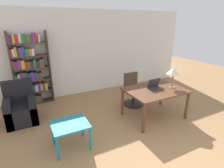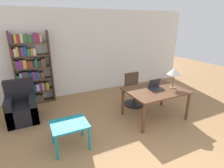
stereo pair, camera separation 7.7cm
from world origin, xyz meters
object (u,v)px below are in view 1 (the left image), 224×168
Objects in this scene: side_table_blue at (70,127)px; bookshelf at (29,71)px; laptop at (155,86)px; desk at (155,93)px; table_lamp at (173,71)px; armchair at (21,109)px; office_chair at (133,91)px.

side_table_blue is 0.32× the size of bookshelf.
laptop is 0.52× the size of side_table_blue.
table_lamp reaches higher than desk.
bookshelf is (-3.13, 2.33, -0.16)m from table_lamp.
armchair reaches higher than desk.
table_lamp is at bearing -21.49° from armchair.
bookshelf is (-2.60, 1.38, 0.61)m from office_chair.
desk is 0.69m from table_lamp.
laptop is at bearing 162.75° from table_lamp.
laptop is 0.92m from office_chair.
office_chair is 2.96m from armchair.
laptop is 2.25m from side_table_blue.
side_table_blue is at bearing -61.13° from armchair.
bookshelf reaches higher than laptop.
office_chair is 0.94× the size of armchair.
office_chair is at bearing 96.98° from laptop.
bookshelf reaches higher than armchair.
laptop is 0.17× the size of bookshelf.
side_table_blue is (-2.21, -0.27, -0.36)m from laptop.
side_table_blue is 1.71m from armchair.
desk is 3.28m from armchair.
desk is at bearing -23.21° from armchair.
laptop is 0.37× the size of office_chair.
armchair is (-3.03, 1.23, -0.48)m from laptop.
office_chair is (-0.07, 0.88, -0.26)m from desk.
armchair is at bearing 157.93° from laptop.
bookshelf reaches higher than table_lamp.
laptop reaches higher than armchair.
desk is 1.45× the size of armchair.
side_table_blue is at bearing -173.14° from laptop.
side_table_blue is 2.58m from bookshelf.
side_table_blue is at bearing -152.70° from office_chair.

